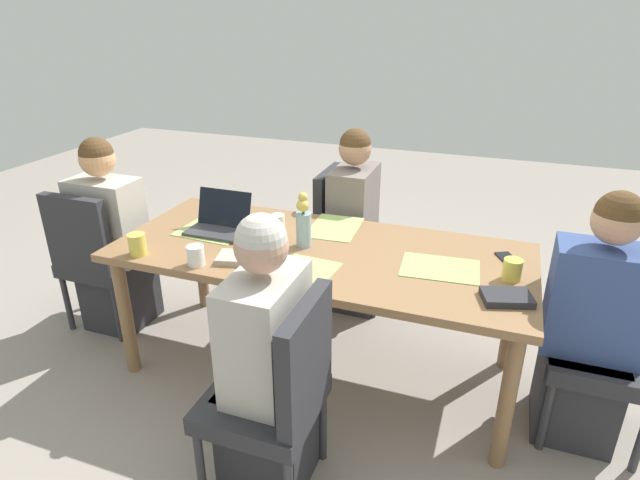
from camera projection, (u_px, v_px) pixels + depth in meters
ground_plane at (320, 367)px, 2.95m from camera, size 10.00×10.00×0.00m
dining_table at (320, 262)px, 2.69m from camera, size 2.10×0.90×0.73m
chair_head_right_left_near at (601, 333)px, 2.38m from camera, size 0.44×0.44×0.90m
person_head_right_left_near at (589, 335)px, 2.32m from camera, size 0.40×0.36×1.19m
chair_far_left_mid at (345, 230)px, 3.48m from camera, size 0.44×0.44×0.90m
person_far_left_mid at (353, 232)px, 3.39m from camera, size 0.36×0.40×1.19m
chair_near_left_far at (279, 389)px, 2.03m from camera, size 0.44×0.44×0.90m
person_near_left_far at (267, 370)px, 2.10m from camera, size 0.36×0.40×1.19m
chair_head_left_right_near at (97, 254)px, 3.14m from camera, size 0.44×0.44×0.90m
person_head_left_right_near at (113, 246)px, 3.18m from camera, size 0.40×0.36×1.19m
flower_vase at (304, 222)px, 2.64m from camera, size 0.08×0.08×0.29m
placemat_head_right_left_near at (440, 268)px, 2.46m from camera, size 0.38×0.29×0.00m
placemat_far_left_mid at (335, 227)px, 2.91m from camera, size 0.28×0.37×0.00m
placemat_near_left_far at (302, 274)px, 2.40m from camera, size 0.29×0.38×0.00m
placemat_head_left_right_near at (212, 231)px, 2.86m from camera, size 0.37×0.28×0.00m
laptop_head_left_right_near at (220, 224)px, 2.85m from camera, size 0.32×0.22×0.21m
coffee_mug_near_left at (196, 256)px, 2.47m from camera, size 0.08×0.08×0.10m
coffee_mug_near_right at (278, 222)px, 2.87m from camera, size 0.08×0.08×0.09m
coffee_mug_centre_left at (137, 244)px, 2.58m from camera, size 0.09×0.09×0.11m
coffee_mug_centre_right at (512, 270)px, 2.34m from camera, size 0.08×0.08×0.10m
book_red_cover at (507, 297)px, 2.18m from camera, size 0.23×0.19×0.03m
book_blue_cover at (239, 258)px, 2.53m from camera, size 0.23×0.18×0.03m
phone_black at (508, 259)px, 2.54m from camera, size 0.13×0.17×0.01m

